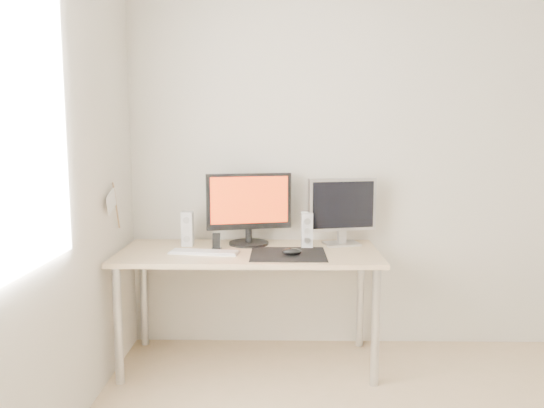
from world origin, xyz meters
name	(u,v)px	position (x,y,z in m)	size (l,w,h in m)	color
wall_back	(390,163)	(0.00, 1.75, 1.25)	(3.50, 3.50, 0.00)	silver
mousepad	(288,254)	(-0.69, 1.28, 0.73)	(0.45, 0.40, 0.00)	black
mouse	(292,252)	(-0.67, 1.25, 0.75)	(0.12, 0.07, 0.04)	black
desk	(249,263)	(-0.93, 1.38, 0.65)	(1.60, 0.70, 0.73)	#D1B587
main_monitor	(249,206)	(-0.94, 1.56, 0.98)	(0.55, 0.31, 0.47)	black
second_monitor	(342,208)	(-0.34, 1.56, 0.97)	(0.45, 0.21, 0.43)	silver
speaker_left	(188,229)	(-1.33, 1.52, 0.84)	(0.07, 0.09, 0.22)	white
speaker_right	(307,230)	(-0.57, 1.49, 0.84)	(0.07, 0.09, 0.22)	white
keyboard	(204,252)	(-1.20, 1.30, 0.74)	(0.43, 0.18, 0.02)	silver
phone_dock	(216,245)	(-1.13, 1.38, 0.76)	(0.06, 0.05, 0.11)	black
pennant	(113,202)	(-1.72, 1.24, 1.05)	(0.01, 0.23, 0.29)	#A57F54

